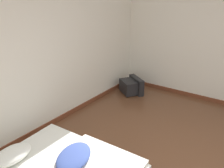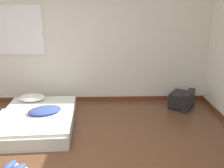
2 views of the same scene
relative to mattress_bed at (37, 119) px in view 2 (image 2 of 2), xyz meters
The scene contains 4 objects.
wall_back 1.74m from the mattress_bed, 68.44° to the left, with size 8.32×0.08×2.60m.
mattress_bed is the anchor object (origin of this frame).
crt_tv 2.93m from the mattress_bed, 14.46° to the left, with size 0.63×0.66×0.37m.
sneaker_pair 1.29m from the mattress_bed, 89.36° to the right, with size 0.35×0.35×0.10m.
Camera 2 is at (0.73, -2.77, 2.12)m, focal length 40.00 mm.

